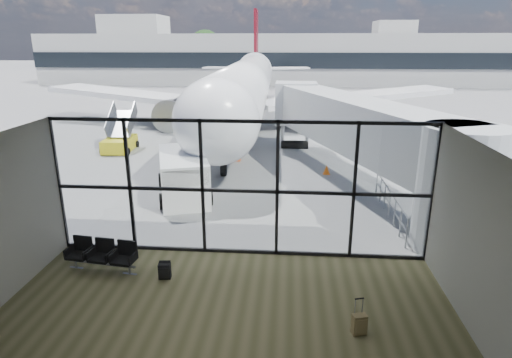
# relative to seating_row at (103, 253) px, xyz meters

# --- Properties ---
(ground) EXTENTS (220.00, 220.00, 0.00)m
(ground) POSITION_rel_seating_row_xyz_m (4.08, 41.42, -0.54)
(ground) COLOR slate
(ground) RESTS_ON ground
(lounge_shell) EXTENTS (12.02, 8.01, 4.51)m
(lounge_shell) POSITION_rel_seating_row_xyz_m (4.08, -3.38, 2.11)
(lounge_shell) COLOR brown
(lounge_shell) RESTS_ON ground
(glass_curtain_wall) EXTENTS (12.10, 0.12, 4.50)m
(glass_curtain_wall) POSITION_rel_seating_row_xyz_m (4.08, 1.42, 1.70)
(glass_curtain_wall) COLOR white
(glass_curtain_wall) RESTS_ON ground
(jet_bridge) EXTENTS (8.00, 16.50, 4.33)m
(jet_bridge) POSITION_rel_seating_row_xyz_m (8.98, 8.49, 2.22)
(jet_bridge) COLOR #AEB1B3
(jet_bridge) RESTS_ON ground
(apron_railing) EXTENTS (0.06, 5.46, 1.11)m
(apron_railing) POSITION_rel_seating_row_xyz_m (9.68, 4.92, 0.17)
(apron_railing) COLOR gray
(apron_railing) RESTS_ON ground
(far_terminal) EXTENTS (80.00, 12.20, 11.00)m
(far_terminal) POSITION_rel_seating_row_xyz_m (3.50, 63.39, 3.66)
(far_terminal) COLOR #B5B5B0
(far_terminal) RESTS_ON ground
(tree_0) EXTENTS (4.95, 4.95, 7.12)m
(tree_0) POSITION_rel_seating_row_xyz_m (-40.92, 73.42, 4.09)
(tree_0) COLOR #382619
(tree_0) RESTS_ON ground
(tree_1) EXTENTS (5.61, 5.61, 8.07)m
(tree_1) POSITION_rel_seating_row_xyz_m (-34.92, 73.42, 4.71)
(tree_1) COLOR #382619
(tree_1) RESTS_ON ground
(tree_2) EXTENTS (6.27, 6.27, 9.03)m
(tree_2) POSITION_rel_seating_row_xyz_m (-28.92, 73.42, 5.33)
(tree_2) COLOR #382619
(tree_2) RESTS_ON ground
(tree_3) EXTENTS (4.95, 4.95, 7.12)m
(tree_3) POSITION_rel_seating_row_xyz_m (-22.92, 73.42, 4.09)
(tree_3) COLOR #382619
(tree_3) RESTS_ON ground
(tree_4) EXTENTS (5.61, 5.61, 8.07)m
(tree_4) POSITION_rel_seating_row_xyz_m (-16.92, 73.42, 4.71)
(tree_4) COLOR #382619
(tree_4) RESTS_ON ground
(tree_5) EXTENTS (6.27, 6.27, 9.03)m
(tree_5) POSITION_rel_seating_row_xyz_m (-10.92, 73.42, 5.33)
(tree_5) COLOR #382619
(tree_5) RESTS_ON ground
(seating_row) EXTENTS (2.21, 0.88, 0.98)m
(seating_row) POSITION_rel_seating_row_xyz_m (0.00, 0.00, 0.00)
(seating_row) COLOR gray
(seating_row) RESTS_ON ground
(backpack) EXTENTS (0.38, 0.35, 0.53)m
(backpack) POSITION_rel_seating_row_xyz_m (2.03, -0.40, -0.29)
(backpack) COLOR black
(backpack) RESTS_ON ground
(suitcase) EXTENTS (0.39, 0.32, 0.93)m
(suitcase) POSITION_rel_seating_row_xyz_m (7.41, -2.53, -0.26)
(suitcase) COLOR olive
(suitcase) RESTS_ON ground
(airliner) EXTENTS (35.15, 40.68, 10.48)m
(airliner) POSITION_rel_seating_row_xyz_m (1.79, 25.52, 2.65)
(airliner) COLOR white
(airliner) RESTS_ON ground
(service_van) EXTENTS (3.25, 4.93, 1.97)m
(service_van) POSITION_rel_seating_row_xyz_m (0.90, 6.66, 0.47)
(service_van) COLOR white
(service_van) RESTS_ON ground
(belt_loader) EXTENTS (2.60, 4.27, 1.87)m
(belt_loader) POSITION_rel_seating_row_xyz_m (-1.28, 24.01, 0.08)
(belt_loader) COLOR black
(belt_loader) RESTS_ON ground
(mobile_stairs) EXTENTS (1.97, 3.45, 2.35)m
(mobile_stairs) POSITION_rel_seating_row_xyz_m (-5.32, 14.91, 0.02)
(mobile_stairs) COLOR gold
(mobile_stairs) RESTS_ON ground
(traffic_cone_a) EXTENTS (0.42, 0.42, 0.59)m
(traffic_cone_a) POSITION_rel_seating_row_xyz_m (2.55, 13.03, -0.26)
(traffic_cone_a) COLOR #DD490B
(traffic_cone_a) RESTS_ON ground
(traffic_cone_b) EXTENTS (0.36, 0.36, 0.52)m
(traffic_cone_b) POSITION_rel_seating_row_xyz_m (7.65, 10.72, -0.30)
(traffic_cone_b) COLOR orange
(traffic_cone_b) RESTS_ON ground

